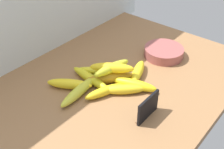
% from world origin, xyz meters
% --- Properties ---
extents(counter_top, '(1.10, 0.76, 0.03)m').
position_xyz_m(counter_top, '(0.00, 0.00, 0.01)').
color(counter_top, olive).
rests_on(counter_top, ground).
extents(chalkboard_sign, '(0.11, 0.02, 0.08)m').
position_xyz_m(chalkboard_sign, '(-0.08, -0.20, 0.07)').
color(chalkboard_sign, black).
rests_on(chalkboard_sign, counter_top).
extents(fruit_bowl, '(0.17, 0.17, 0.04)m').
position_xyz_m(fruit_bowl, '(0.28, -0.04, 0.05)').
color(fruit_bowl, '#9D504C').
rests_on(fruit_bowl, counter_top).
extents(banana_0, '(0.14, 0.15, 0.04)m').
position_xyz_m(banana_0, '(-0.03, -0.06, 0.05)').
color(banana_0, yellow).
rests_on(banana_0, counter_top).
extents(banana_1, '(0.06, 0.21, 0.04)m').
position_xyz_m(banana_1, '(-0.06, 0.08, 0.05)').
color(banana_1, yellow).
rests_on(banana_1, counter_top).
extents(banana_2, '(0.12, 0.19, 0.03)m').
position_xyz_m(banana_2, '(0.00, 0.08, 0.05)').
color(banana_2, yellow).
rests_on(banana_2, counter_top).
extents(banana_3, '(0.16, 0.09, 0.03)m').
position_xyz_m(banana_3, '(-0.08, -0.01, 0.05)').
color(banana_3, yellow).
rests_on(banana_3, counter_top).
extents(banana_4, '(0.15, 0.09, 0.04)m').
position_xyz_m(banana_4, '(0.09, -0.04, 0.05)').
color(banana_4, yellow).
rests_on(banana_4, counter_top).
extents(banana_5, '(0.09, 0.18, 0.04)m').
position_xyz_m(banana_5, '(0.02, -0.07, 0.05)').
color(banana_5, yellow).
rests_on(banana_5, counter_top).
extents(banana_6, '(0.17, 0.16, 0.04)m').
position_xyz_m(banana_6, '(-0.01, 0.02, 0.05)').
color(banana_6, '#B17F18').
rests_on(banana_6, counter_top).
extents(banana_7, '(0.21, 0.06, 0.04)m').
position_xyz_m(banana_7, '(-0.14, 0.06, 0.05)').
color(banana_7, gold).
rests_on(banana_7, counter_top).
extents(banana_8, '(0.12, 0.17, 0.04)m').
position_xyz_m(banana_8, '(-0.14, 0.11, 0.05)').
color(banana_8, yellow).
rests_on(banana_8, counter_top).
extents(banana_9, '(0.17, 0.07, 0.03)m').
position_xyz_m(banana_9, '(-0.00, 0.02, 0.09)').
color(banana_9, gold).
rests_on(banana_9, banana_6).
extents(banana_10, '(0.13, 0.16, 0.04)m').
position_xyz_m(banana_10, '(0.00, 0.02, 0.09)').
color(banana_10, yellow).
rests_on(banana_10, banana_6).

